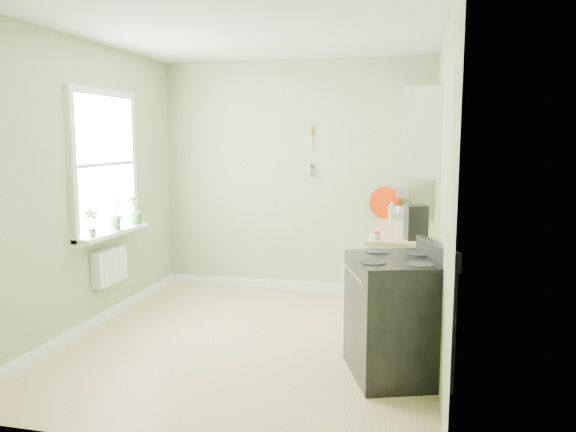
% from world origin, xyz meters
% --- Properties ---
extents(floor, '(3.20, 3.60, 0.02)m').
position_xyz_m(floor, '(0.00, 0.00, -0.01)').
color(floor, tan).
rests_on(floor, ground).
extents(ceiling, '(3.20, 3.60, 0.02)m').
position_xyz_m(ceiling, '(0.00, 0.00, 2.71)').
color(ceiling, white).
rests_on(ceiling, wall_back).
extents(wall_back, '(3.20, 0.02, 2.70)m').
position_xyz_m(wall_back, '(0.00, 1.81, 1.35)').
color(wall_back, '#9DAE77').
rests_on(wall_back, floor).
extents(wall_left, '(0.02, 3.60, 2.70)m').
position_xyz_m(wall_left, '(-1.61, 0.00, 1.35)').
color(wall_left, '#9DAE77').
rests_on(wall_left, floor).
extents(wall_right, '(0.02, 3.60, 2.70)m').
position_xyz_m(wall_right, '(1.61, 0.00, 1.35)').
color(wall_right, '#9DAE77').
rests_on(wall_right, floor).
extents(base_cabinets, '(0.60, 1.60, 0.87)m').
position_xyz_m(base_cabinets, '(1.30, 1.00, 0.43)').
color(base_cabinets, white).
rests_on(base_cabinets, floor).
extents(countertop, '(0.64, 1.60, 0.04)m').
position_xyz_m(countertop, '(1.29, 1.00, 0.89)').
color(countertop, '#E1CC89').
rests_on(countertop, base_cabinets).
extents(upper_cabinets, '(0.35, 1.40, 0.80)m').
position_xyz_m(upper_cabinets, '(1.43, 1.10, 1.85)').
color(upper_cabinets, white).
rests_on(upper_cabinets, wall_right).
extents(window, '(0.06, 1.14, 1.44)m').
position_xyz_m(window, '(-1.58, 0.30, 1.55)').
color(window, white).
rests_on(window, wall_left).
extents(window_sill, '(0.18, 1.14, 0.04)m').
position_xyz_m(window_sill, '(-1.51, 0.30, 0.88)').
color(window_sill, white).
rests_on(window_sill, wall_left).
extents(radiator, '(0.12, 0.50, 0.35)m').
position_xyz_m(radiator, '(-1.54, 0.25, 0.55)').
color(radiator, white).
rests_on(radiator, wall_left).
extents(wall_utensils, '(0.02, 0.14, 0.58)m').
position_xyz_m(wall_utensils, '(0.20, 1.78, 1.56)').
color(wall_utensils, '#E1CC89').
rests_on(wall_utensils, wall_back).
extents(stove, '(0.88, 0.92, 1.04)m').
position_xyz_m(stove, '(1.28, -0.45, 0.46)').
color(stove, black).
rests_on(stove, floor).
extents(stand_mixer, '(0.20, 0.32, 0.37)m').
position_xyz_m(stand_mixer, '(1.24, 1.74, 1.07)').
color(stand_mixer, '#B2B2B7').
rests_on(stand_mixer, countertop).
extents(kettle, '(0.18, 0.11, 0.18)m').
position_xyz_m(kettle, '(1.13, 1.72, 1.00)').
color(kettle, silver).
rests_on(kettle, countertop).
extents(coffee_maker, '(0.22, 0.23, 0.31)m').
position_xyz_m(coffee_maker, '(1.40, 0.41, 1.06)').
color(coffee_maker, black).
rests_on(coffee_maker, countertop).
extents(red_tray, '(0.35, 0.07, 0.35)m').
position_xyz_m(red_tray, '(1.05, 1.72, 1.09)').
color(red_tray, '#A72200').
rests_on(red_tray, countertop).
extents(jar, '(0.07, 0.07, 0.08)m').
position_xyz_m(jar, '(1.07, 0.30, 0.95)').
color(jar, '#B6AC96').
rests_on(jar, countertop).
extents(plant_a, '(0.17, 0.17, 0.27)m').
position_xyz_m(plant_a, '(-1.50, -0.09, 1.04)').
color(plant_a, '#2E6E2B').
rests_on(plant_a, window_sill).
extents(plant_b, '(0.20, 0.22, 0.32)m').
position_xyz_m(plant_b, '(-1.50, 0.32, 1.06)').
color(plant_b, '#2E6E2B').
rests_on(plant_b, window_sill).
extents(plant_c, '(0.24, 0.24, 0.31)m').
position_xyz_m(plant_c, '(-1.50, 0.71, 1.05)').
color(plant_c, '#2E6E2B').
rests_on(plant_c, window_sill).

